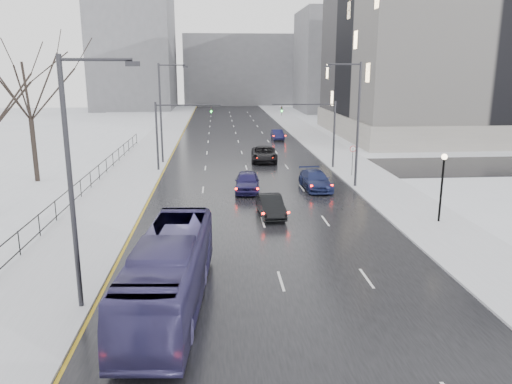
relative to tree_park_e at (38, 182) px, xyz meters
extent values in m
cube|color=black|center=(18.20, 16.00, 0.02)|extent=(16.00, 150.00, 0.04)
cube|color=black|center=(18.20, 4.00, 0.02)|extent=(130.00, 10.00, 0.04)
cube|color=silver|center=(7.70, 16.00, 0.08)|extent=(5.00, 150.00, 0.16)
cube|color=silver|center=(28.70, 16.00, 0.08)|extent=(5.00, 150.00, 0.16)
cube|color=white|center=(-1.80, 16.00, 0.06)|extent=(14.00, 150.00, 0.12)
cube|color=black|center=(5.20, -14.00, 1.41)|extent=(0.04, 70.00, 0.05)
cube|color=black|center=(5.20, -14.00, 0.41)|extent=(0.04, 70.00, 0.05)
cylinder|color=black|center=(5.20, -14.00, 0.81)|extent=(0.06, 0.06, 1.30)
cylinder|color=#2D2D33|center=(26.60, -4.00, 5.00)|extent=(0.20, 0.20, 10.00)
cylinder|color=#2D2D33|center=(25.30, -4.00, 9.80)|extent=(2.60, 0.12, 0.12)
cube|color=#2D2D33|center=(24.00, -4.00, 9.65)|extent=(0.50, 0.25, 0.18)
cylinder|color=#2D2D33|center=(9.80, -24.00, 5.00)|extent=(0.20, 0.20, 10.00)
cylinder|color=#2D2D33|center=(11.10, -24.00, 9.80)|extent=(2.60, 0.12, 0.12)
cube|color=#2D2D33|center=(12.40, -24.00, 9.65)|extent=(0.50, 0.25, 0.18)
cylinder|color=#2D2D33|center=(9.80, 8.00, 5.00)|extent=(0.20, 0.20, 10.00)
cylinder|color=#2D2D33|center=(11.10, 8.00, 9.80)|extent=(2.60, 0.12, 0.12)
cube|color=#2D2D33|center=(12.40, 8.00, 9.65)|extent=(0.50, 0.25, 0.18)
cylinder|color=black|center=(29.20, -14.00, 2.16)|extent=(0.14, 0.14, 4.00)
sphere|color=#FFE5B2|center=(29.20, -14.00, 4.26)|extent=(0.36, 0.36, 0.36)
cylinder|color=#2D2D33|center=(26.60, 4.00, 3.25)|extent=(0.20, 0.20, 6.50)
cylinder|color=#2D2D33|center=(23.60, 4.00, 6.20)|extent=(6.00, 0.12, 0.12)
imported|color=#2D2D33|center=(21.50, 4.00, 5.60)|extent=(0.15, 0.18, 0.90)
sphere|color=#19FF33|center=(21.50, 3.85, 5.60)|extent=(0.16, 0.16, 0.16)
cylinder|color=#2D2D33|center=(9.80, 4.00, 3.25)|extent=(0.20, 0.20, 6.50)
cylinder|color=#2D2D33|center=(12.80, 4.00, 6.20)|extent=(6.00, 0.12, 0.12)
imported|color=#2D2D33|center=(14.90, 4.00, 5.60)|extent=(0.15, 0.18, 0.90)
sphere|color=#19FF33|center=(14.90, 3.85, 5.60)|extent=(0.16, 0.16, 0.16)
cylinder|color=#2D2D33|center=(27.40, 0.00, 1.41)|extent=(0.06, 0.06, 2.50)
cylinder|color=white|center=(27.40, 0.00, 2.56)|extent=(0.60, 0.03, 0.60)
torus|color=#B20C0C|center=(27.40, 0.00, 2.56)|extent=(0.58, 0.06, 0.58)
cube|color=gray|center=(53.20, 28.00, 12.00)|extent=(40.00, 30.00, 24.00)
cube|color=gray|center=(53.20, 28.00, 1.50)|extent=(40.60, 30.60, 3.00)
cube|color=slate|center=(46.20, 71.00, 11.00)|extent=(24.00, 20.00, 22.00)
cube|color=slate|center=(-3.80, 81.00, 14.00)|extent=(18.00, 22.00, 28.00)
cube|color=slate|center=(22.20, 96.00, 9.00)|extent=(30.00, 18.00, 18.00)
imported|color=#3C3669|center=(13.40, -24.13, 1.54)|extent=(3.34, 10.92, 3.00)
imported|color=#1D184A|center=(17.70, -4.82, 0.83)|extent=(2.19, 4.75, 1.58)
imported|color=black|center=(18.83, -11.61, 0.73)|extent=(1.72, 4.25, 1.37)
imported|color=black|center=(20.25, 8.13, 0.81)|extent=(2.85, 5.69, 1.55)
imported|color=#1A224F|center=(23.23, -4.37, 0.77)|extent=(2.26, 5.11, 1.46)
imported|color=#171845|center=(23.62, 24.50, 0.70)|extent=(1.53, 4.07, 1.33)
camera|label=1|loc=(15.42, -42.98, 9.49)|focal=35.00mm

